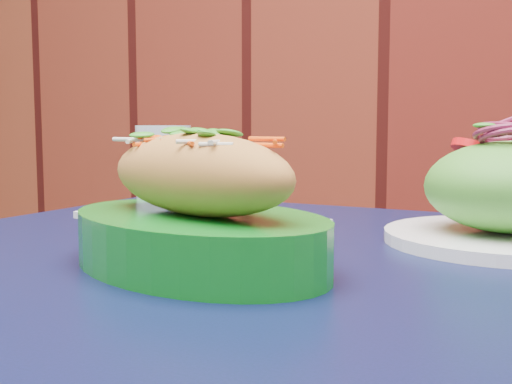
% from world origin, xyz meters
% --- Properties ---
extents(cafe_table, '(0.83, 0.83, 0.75)m').
position_xyz_m(cafe_table, '(0.18, 1.80, 0.66)').
color(cafe_table, black).
rests_on(cafe_table, ground).
extents(banh_mi_basket, '(0.31, 0.25, 0.12)m').
position_xyz_m(banh_mi_basket, '(0.15, 1.76, 0.80)').
color(banh_mi_basket, '#0C6B19').
rests_on(banh_mi_basket, cafe_table).
extents(salad_plate, '(0.24, 0.24, 0.13)m').
position_xyz_m(salad_plate, '(0.38, 1.99, 0.80)').
color(salad_plate, white).
rests_on(salad_plate, cafe_table).
extents(water_glass, '(0.07, 0.07, 0.12)m').
position_xyz_m(water_glass, '(-0.05, 2.01, 0.81)').
color(water_glass, silver).
rests_on(water_glass, cafe_table).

